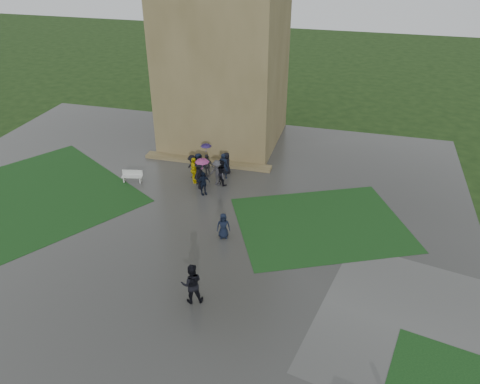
% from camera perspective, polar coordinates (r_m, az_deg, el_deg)
% --- Properties ---
extents(ground, '(120.00, 120.00, 0.00)m').
position_cam_1_polar(ground, '(24.36, -11.96, -7.33)').
color(ground, black).
extents(plaza, '(34.00, 34.00, 0.02)m').
position_cam_1_polar(plaza, '(25.79, -10.06, -4.75)').
color(plaza, '#333331').
rests_on(plaza, ground).
extents(lawn_inset_left, '(14.10, 13.46, 0.01)m').
position_cam_1_polar(lawn_inset_left, '(31.34, -22.87, -0.11)').
color(lawn_inset_left, '#123614').
rests_on(lawn_inset_left, plaza).
extents(lawn_inset_right, '(11.12, 10.15, 0.01)m').
position_cam_1_polar(lawn_inset_right, '(26.35, 9.85, -3.86)').
color(lawn_inset_right, '#123614').
rests_on(lawn_inset_right, plaza).
extents(tower, '(8.00, 8.00, 18.00)m').
position_cam_1_polar(tower, '(33.89, -2.04, 20.60)').
color(tower, brown).
rests_on(tower, ground).
extents(tower_plinth, '(9.00, 0.80, 0.22)m').
position_cam_1_polar(tower_plinth, '(32.59, -3.99, 3.72)').
color(tower_plinth, brown).
rests_on(tower_plinth, plaza).
extents(bench, '(1.37, 0.68, 0.76)m').
position_cam_1_polar(bench, '(30.80, -12.99, 1.91)').
color(bench, silver).
rests_on(bench, plaza).
extents(visitor_cluster, '(3.10, 4.04, 2.44)m').
position_cam_1_polar(visitor_cluster, '(29.68, -4.18, 2.75)').
color(visitor_cluster, black).
rests_on(visitor_cluster, plaza).
extents(pedestrian_mid, '(0.83, 0.69, 1.45)m').
position_cam_1_polar(pedestrian_mid, '(24.54, -2.04, -4.14)').
color(pedestrian_mid, black).
rests_on(pedestrian_mid, plaza).
extents(pedestrian_near, '(1.08, 0.87, 1.95)m').
position_cam_1_polar(pedestrian_near, '(20.66, -5.91, -11.04)').
color(pedestrian_near, black).
rests_on(pedestrian_near, plaza).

